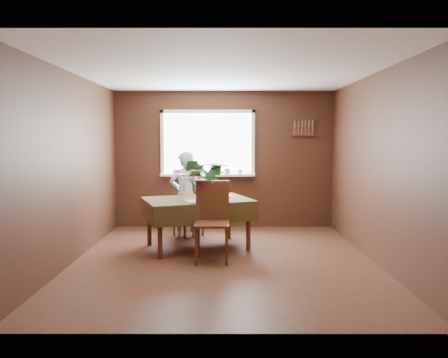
{
  "coord_description": "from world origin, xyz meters",
  "views": [
    {
      "loc": [
        0.01,
        -5.78,
        1.63
      ],
      "look_at": [
        0.0,
        0.55,
        1.05
      ],
      "focal_mm": 35.0,
      "sensor_mm": 36.0,
      "label": 1
    }
  ],
  "objects_px": {
    "chair_far": "(191,205)",
    "flower_bouquet": "(203,177)",
    "dining_table": "(198,205)",
    "chair_near": "(212,218)",
    "seated_woman": "(185,195)"
  },
  "relations": [
    {
      "from": "chair_far",
      "to": "chair_near",
      "type": "xyz_separation_m",
      "value": [
        0.4,
        -1.44,
        0.05
      ]
    },
    {
      "from": "chair_near",
      "to": "flower_bouquet",
      "type": "height_order",
      "value": "flower_bouquet"
    },
    {
      "from": "seated_woman",
      "to": "chair_near",
      "type": "bearing_deg",
      "value": 95.25
    },
    {
      "from": "chair_near",
      "to": "seated_woman",
      "type": "height_order",
      "value": "seated_woman"
    },
    {
      "from": "chair_far",
      "to": "flower_bouquet",
      "type": "relative_size",
      "value": 1.55
    },
    {
      "from": "dining_table",
      "to": "flower_bouquet",
      "type": "relative_size",
      "value": 2.87
    },
    {
      "from": "dining_table",
      "to": "flower_bouquet",
      "type": "height_order",
      "value": "flower_bouquet"
    },
    {
      "from": "dining_table",
      "to": "chair_near",
      "type": "xyz_separation_m",
      "value": [
        0.24,
        -0.64,
        -0.08
      ]
    },
    {
      "from": "dining_table",
      "to": "chair_near",
      "type": "bearing_deg",
      "value": -89.62
    },
    {
      "from": "chair_near",
      "to": "flower_bouquet",
      "type": "relative_size",
      "value": 1.7
    },
    {
      "from": "dining_table",
      "to": "chair_far",
      "type": "distance_m",
      "value": 0.83
    },
    {
      "from": "chair_far",
      "to": "flower_bouquet",
      "type": "bearing_deg",
      "value": 67.71
    },
    {
      "from": "dining_table",
      "to": "chair_near",
      "type": "relative_size",
      "value": 1.69
    },
    {
      "from": "dining_table",
      "to": "flower_bouquet",
      "type": "xyz_separation_m",
      "value": [
        0.1,
        -0.23,
        0.44
      ]
    },
    {
      "from": "dining_table",
      "to": "flower_bouquet",
      "type": "distance_m",
      "value": 0.51
    }
  ]
}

